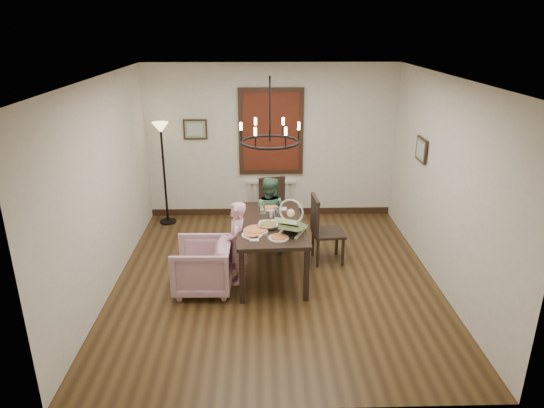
{
  "coord_description": "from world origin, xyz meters",
  "views": [
    {
      "loc": [
        -0.22,
        -6.1,
        3.43
      ],
      "look_at": [
        -0.04,
        0.24,
        1.05
      ],
      "focal_mm": 32.0,
      "sensor_mm": 36.0,
      "label": 1
    }
  ],
  "objects_px": {
    "dining_table": "(270,228)",
    "chair_right": "(328,229)",
    "floor_lamp": "(164,175)",
    "armchair": "(202,266)",
    "baby_bouncer": "(291,222)",
    "chair_far": "(275,209)",
    "drinking_glass": "(277,212)",
    "elderly_woman": "(237,250)",
    "seated_man": "(269,220)"
  },
  "relations": [
    {
      "from": "armchair",
      "to": "baby_bouncer",
      "type": "height_order",
      "value": "baby_bouncer"
    },
    {
      "from": "chair_far",
      "to": "floor_lamp",
      "type": "bearing_deg",
      "value": 146.3
    },
    {
      "from": "chair_far",
      "to": "drinking_glass",
      "type": "relative_size",
      "value": 7.1
    },
    {
      "from": "armchair",
      "to": "floor_lamp",
      "type": "bearing_deg",
      "value": -158.31
    },
    {
      "from": "dining_table",
      "to": "baby_bouncer",
      "type": "relative_size",
      "value": 3.52
    },
    {
      "from": "elderly_woman",
      "to": "dining_table",
      "type": "bearing_deg",
      "value": 121.52
    },
    {
      "from": "dining_table",
      "to": "armchair",
      "type": "height_order",
      "value": "dining_table"
    },
    {
      "from": "chair_far",
      "to": "armchair",
      "type": "bearing_deg",
      "value": -134.53
    },
    {
      "from": "armchair",
      "to": "floor_lamp",
      "type": "xyz_separation_m",
      "value": [
        -0.9,
        2.42,
        0.55
      ]
    },
    {
      "from": "armchair",
      "to": "baby_bouncer",
      "type": "relative_size",
      "value": 1.58
    },
    {
      "from": "baby_bouncer",
      "to": "floor_lamp",
      "type": "height_order",
      "value": "floor_lamp"
    },
    {
      "from": "drinking_glass",
      "to": "floor_lamp",
      "type": "distance_m",
      "value": 2.61
    },
    {
      "from": "chair_far",
      "to": "elderly_woman",
      "type": "height_order",
      "value": "chair_far"
    },
    {
      "from": "baby_bouncer",
      "to": "drinking_glass",
      "type": "distance_m",
      "value": 0.61
    },
    {
      "from": "dining_table",
      "to": "floor_lamp",
      "type": "height_order",
      "value": "floor_lamp"
    },
    {
      "from": "baby_bouncer",
      "to": "dining_table",
      "type": "bearing_deg",
      "value": 149.47
    },
    {
      "from": "elderly_woman",
      "to": "armchair",
      "type": "bearing_deg",
      "value": -62.3
    },
    {
      "from": "chair_far",
      "to": "baby_bouncer",
      "type": "relative_size",
      "value": 2.08
    },
    {
      "from": "chair_far",
      "to": "elderly_woman",
      "type": "bearing_deg",
      "value": -124.25
    },
    {
      "from": "dining_table",
      "to": "elderly_woman",
      "type": "height_order",
      "value": "elderly_woman"
    },
    {
      "from": "floor_lamp",
      "to": "elderly_woman",
      "type": "bearing_deg",
      "value": -58.33
    },
    {
      "from": "elderly_woman",
      "to": "floor_lamp",
      "type": "distance_m",
      "value": 2.63
    },
    {
      "from": "chair_right",
      "to": "seated_man",
      "type": "xyz_separation_m",
      "value": [
        -0.89,
        0.43,
        -0.02
      ]
    },
    {
      "from": "dining_table",
      "to": "floor_lamp",
      "type": "xyz_separation_m",
      "value": [
        -1.83,
        1.96,
        0.19
      ]
    },
    {
      "from": "dining_table",
      "to": "drinking_glass",
      "type": "height_order",
      "value": "drinking_glass"
    },
    {
      "from": "elderly_woman",
      "to": "seated_man",
      "type": "height_order",
      "value": "seated_man"
    },
    {
      "from": "baby_bouncer",
      "to": "seated_man",
      "type": "bearing_deg",
      "value": 127.44
    },
    {
      "from": "dining_table",
      "to": "armchair",
      "type": "distance_m",
      "value": 1.09
    },
    {
      "from": "armchair",
      "to": "dining_table",
      "type": "bearing_deg",
      "value": 117.55
    },
    {
      "from": "dining_table",
      "to": "drinking_glass",
      "type": "distance_m",
      "value": 0.27
    },
    {
      "from": "armchair",
      "to": "elderly_woman",
      "type": "xyz_separation_m",
      "value": [
        0.46,
        0.21,
        0.14
      ]
    },
    {
      "from": "dining_table",
      "to": "chair_right",
      "type": "height_order",
      "value": "chair_right"
    },
    {
      "from": "seated_man",
      "to": "dining_table",
      "type": "bearing_deg",
      "value": 106.81
    },
    {
      "from": "seated_man",
      "to": "baby_bouncer",
      "type": "relative_size",
      "value": 2.04
    },
    {
      "from": "seated_man",
      "to": "floor_lamp",
      "type": "height_order",
      "value": "floor_lamp"
    },
    {
      "from": "chair_far",
      "to": "dining_table",
      "type": "bearing_deg",
      "value": -108.09
    },
    {
      "from": "elderly_woman",
      "to": "baby_bouncer",
      "type": "xyz_separation_m",
      "value": [
        0.74,
        -0.14,
        0.46
      ]
    },
    {
      "from": "baby_bouncer",
      "to": "drinking_glass",
      "type": "height_order",
      "value": "baby_bouncer"
    },
    {
      "from": "armchair",
      "to": "drinking_glass",
      "type": "distance_m",
      "value": 1.32
    },
    {
      "from": "armchair",
      "to": "elderly_woman",
      "type": "bearing_deg",
      "value": 115.6
    },
    {
      "from": "dining_table",
      "to": "elderly_woman",
      "type": "distance_m",
      "value": 0.57
    },
    {
      "from": "dining_table",
      "to": "elderly_woman",
      "type": "bearing_deg",
      "value": -154.43
    },
    {
      "from": "elderly_woman",
      "to": "drinking_glass",
      "type": "relative_size",
      "value": 6.83
    },
    {
      "from": "chair_far",
      "to": "chair_right",
      "type": "relative_size",
      "value": 0.97
    },
    {
      "from": "chair_far",
      "to": "seated_man",
      "type": "xyz_separation_m",
      "value": [
        -0.11,
        -0.44,
        -0.01
      ]
    },
    {
      "from": "dining_table",
      "to": "seated_man",
      "type": "xyz_separation_m",
      "value": [
        -0.0,
        0.78,
        -0.2
      ]
    },
    {
      "from": "chair_far",
      "to": "armchair",
      "type": "xyz_separation_m",
      "value": [
        -1.03,
        -1.68,
        -0.16
      ]
    },
    {
      "from": "floor_lamp",
      "to": "armchair",
      "type": "bearing_deg",
      "value": -69.52
    },
    {
      "from": "baby_bouncer",
      "to": "floor_lamp",
      "type": "distance_m",
      "value": 3.15
    },
    {
      "from": "chair_far",
      "to": "baby_bouncer",
      "type": "distance_m",
      "value": 1.68
    }
  ]
}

